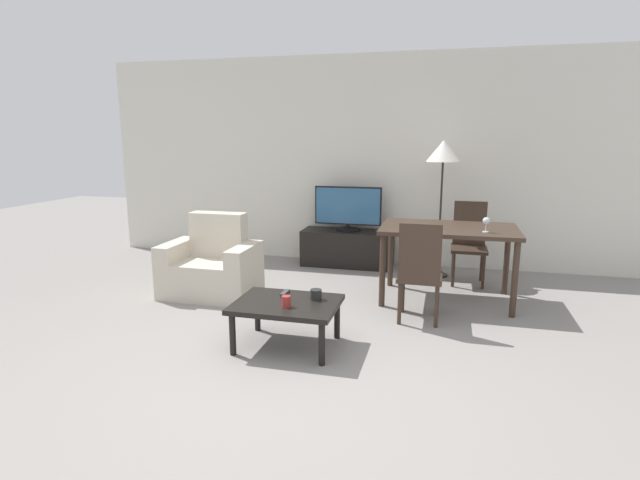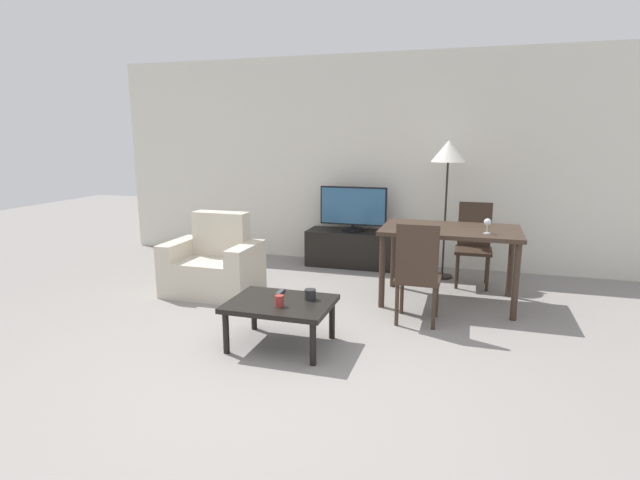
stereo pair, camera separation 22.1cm
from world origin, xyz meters
name	(u,v)px [view 2 (the right image)]	position (x,y,z in m)	size (l,w,h in m)	color
ground_plane	(259,383)	(0.00, 0.00, 0.00)	(18.00, 18.00, 0.00)	gray
wall_back	(368,161)	(0.00, 3.59, 1.35)	(7.17, 0.06, 2.70)	silver
armchair	(214,266)	(-1.29, 1.74, 0.30)	(0.97, 0.66, 0.86)	beige
tv_stand	(353,248)	(-0.12, 3.30, 0.23)	(1.18, 0.45, 0.47)	black
tv	(353,209)	(-0.12, 3.29, 0.75)	(0.87, 0.30, 0.57)	black
coffee_table	(281,307)	(-0.09, 0.64, 0.33)	(0.82, 0.63, 0.38)	black
dining_table	(450,237)	(1.14, 2.17, 0.68)	(1.35, 0.85, 0.77)	#38281E
dining_chair_near	(417,271)	(0.91, 1.43, 0.50)	(0.40, 0.40, 0.94)	#38281E
dining_chair_far	(474,241)	(1.38, 2.91, 0.50)	(0.40, 0.40, 0.94)	#38281E
floor_lamp	(448,157)	(1.04, 3.08, 1.44)	(0.39, 0.39, 1.63)	black
remote_primary	(280,292)	(-0.17, 0.83, 0.39)	(0.04, 0.15, 0.02)	#38383D
cup_white_near	(310,294)	(0.12, 0.76, 0.42)	(0.09, 0.09, 0.08)	black
cup_colored_far	(279,301)	(-0.05, 0.53, 0.42)	(0.07, 0.07, 0.09)	maroon
wine_glass_left	(487,223)	(1.48, 1.97, 0.87)	(0.07, 0.07, 0.15)	silver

